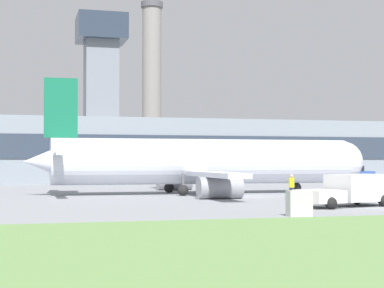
{
  "coord_description": "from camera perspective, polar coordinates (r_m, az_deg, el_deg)",
  "views": [
    {
      "loc": [
        -15.57,
        -46.13,
        2.74
      ],
      "look_at": [
        -2.03,
        4.98,
        4.12
      ],
      "focal_mm": 60.0,
      "sensor_mm": 36.0,
      "label": 1
    }
  ],
  "objects": [
    {
      "name": "ground_plane",
      "position": [
        48.76,
        3.82,
        -4.71
      ],
      "size": [
        400.0,
        400.0,
        0.0
      ],
      "primitive_type": "plane",
      "color": "gray"
    },
    {
      "name": "terminal_building",
      "position": [
        84.76,
        -4.48,
        -0.3
      ],
      "size": [
        66.67,
        13.78,
        21.65
      ],
      "color": "gray",
      "rests_on": "ground_plane"
    },
    {
      "name": "smokestack_left",
      "position": [
        120.39,
        -3.6,
        5.02
      ],
      "size": [
        4.08,
        4.08,
        32.48
      ],
      "color": "gray",
      "rests_on": "ground_plane"
    },
    {
      "name": "airplane",
      "position": [
        53.07,
        0.8,
        -1.64
      ],
      "size": [
        28.94,
        24.93,
        9.25
      ],
      "color": "silver",
      "rests_on": "ground_plane"
    },
    {
      "name": "pushback_tug",
      "position": [
        61.8,
        14.3,
        -3.04
      ],
      "size": [
        3.09,
        2.81,
        2.27
      ],
      "color": "#2D4C93",
      "rests_on": "ground_plane"
    },
    {
      "name": "fuel_truck",
      "position": [
        39.64,
        13.91,
        -4.01
      ],
      "size": [
        6.54,
        4.04,
        1.92
      ],
      "color": "white",
      "rests_on": "ground_plane"
    },
    {
      "name": "ground_crew_person",
      "position": [
        45.49,
        8.85,
        -3.78
      ],
      "size": [
        0.56,
        0.56,
        1.78
      ],
      "color": "#23283D",
      "rests_on": "ground_plane"
    },
    {
      "name": "traffic_cone_near_nose",
      "position": [
        52.03,
        14.75,
        -4.15
      ],
      "size": [
        0.64,
        0.64,
        0.62
      ],
      "color": "black",
      "rests_on": "ground_plane"
    },
    {
      "name": "utility_cabinet",
      "position": [
        32.11,
        9.5,
        -5.23
      ],
      "size": [
        1.19,
        0.62,
        1.27
      ],
      "color": "#B2B7B2",
      "rests_on": "ground_plane"
    }
  ]
}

